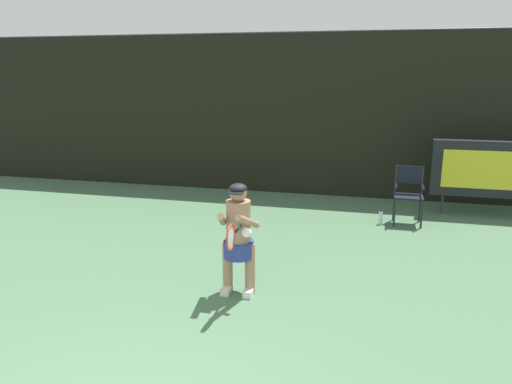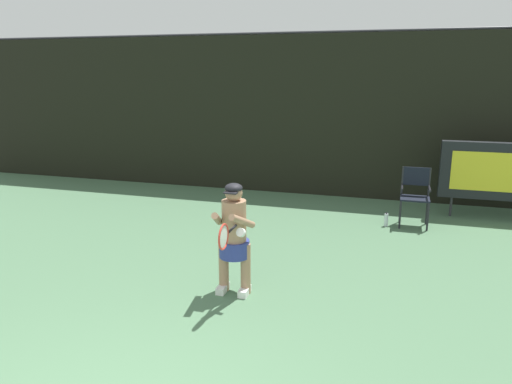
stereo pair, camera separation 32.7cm
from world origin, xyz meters
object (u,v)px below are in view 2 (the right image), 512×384
Objects in this scene: umpire_chair at (415,193)px; tennis_racket at (224,236)px; water_bottle at (386,220)px; scoreboard at (501,172)px; tennis_player at (234,235)px.

umpire_chair is 1.79× the size of tennis_racket.
water_bottle is 4.39m from tennis_racket.
scoreboard is 5.88m from tennis_player.
tennis_racket reaches higher than water_bottle.
scoreboard is 2.04× the size of umpire_chair.
water_bottle is (-2.03, -1.04, -0.82)m from scoreboard.
scoreboard is 2.43m from water_bottle.
tennis_racket is (-3.77, -4.99, 0.01)m from scoreboard.
scoreboard reaches higher than water_bottle.
water_bottle is at bearing 59.51° from tennis_racket.
tennis_racket is at bearing -113.77° from water_bottle.
scoreboard is 8.30× the size of water_bottle.
tennis_player reaches higher than water_bottle.
water_bottle is 0.18× the size of tennis_player.
tennis_player reaches higher than tennis_racket.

